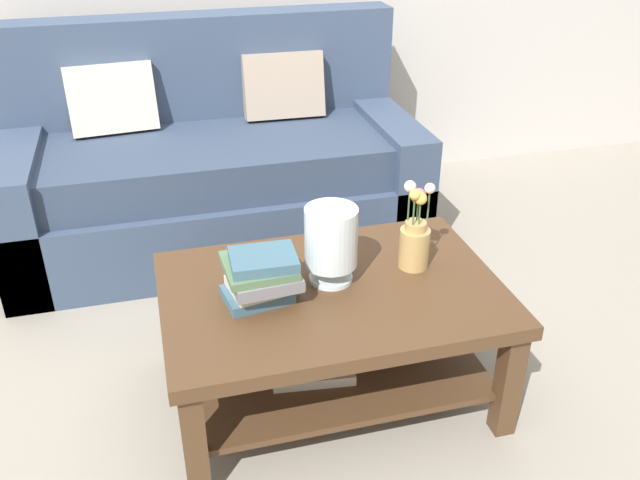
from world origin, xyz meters
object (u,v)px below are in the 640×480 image
Objects in this scene: glass_hurricane_vase at (331,239)px; flower_pitcher at (415,236)px; book_stack_main at (262,276)px; couch at (214,170)px; coffee_table at (330,319)px.

flower_pitcher is (0.30, 0.01, -0.04)m from glass_hurricane_vase.
couch is at bearing 89.92° from book_stack_main.
flower_pitcher is (0.32, 0.06, 0.25)m from coffee_table.
glass_hurricane_vase reaches higher than coffee_table.
coffee_table is 4.22× the size of glass_hurricane_vase.
glass_hurricane_vase is 0.31m from flower_pitcher.
book_stack_main reaches higher than coffee_table.
book_stack_main is at bearing -173.28° from flower_pitcher.
coffee_table is 3.55× the size of flower_pitcher.
couch is 1.73× the size of coffee_table.
flower_pitcher reaches higher than coffee_table.
book_stack_main is at bearing -168.08° from glass_hurricane_vase.
flower_pitcher is at bearing 2.45° from glass_hurricane_vase.
coffee_table is at bearing 1.19° from book_stack_main.
coffee_table is (0.23, -1.32, -0.04)m from couch.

